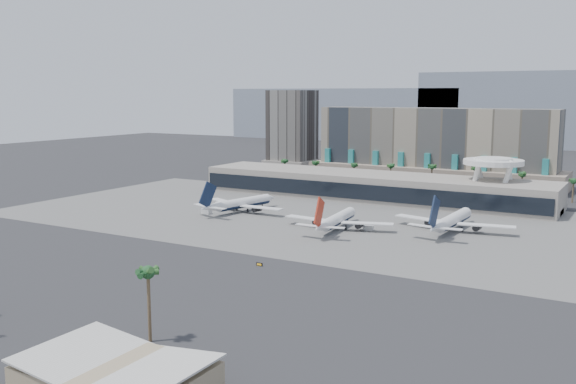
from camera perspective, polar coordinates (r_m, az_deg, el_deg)
The scene contains 16 objects.
ground at distance 214.76m, azimuth -4.00°, elevation -4.72°, with size 900.00×900.00×0.00m, color #232326.
apron_pad at distance 261.07m, azimuth 2.76°, elevation -2.28°, with size 260.00×130.00×0.06m, color #5B5B59.
mountain_ridge at distance 649.36m, azimuth 22.25°, elevation 6.35°, with size 680.00×60.00×70.00m.
hotel at distance 364.97m, azimuth 12.84°, elevation 3.33°, with size 140.00×30.00×42.00m.
office_tower at distance 429.88m, azimuth 0.39°, elevation 5.16°, with size 30.00×30.00×52.00m.
terminal at distance 309.12m, azimuth 7.44°, elevation 0.61°, with size 170.00×32.50×14.50m.
saucer_structure at distance 297.18m, azimuth 17.79°, elevation 2.25°, with size 26.00×26.00×21.89m.
palm_row at distance 338.75m, azimuth 10.84°, elevation 1.92°, with size 157.80×2.80×13.10m.
hangar_right at distance 114.80m, azimuth -15.01°, elevation -15.75°, with size 30.55×20.60×6.89m.
airliner_left at distance 273.31m, azimuth -4.22°, elevation -0.99°, with size 41.49×43.14×15.07m.
airliner_centre at distance 238.11m, azimuth 4.35°, elevation -2.45°, with size 42.14×43.58×15.06m.
airliner_right at distance 241.96m, azimuth 14.35°, elevation -2.46°, with size 45.25×46.60×16.08m.
service_vehicle_a at distance 270.85m, azimuth -7.26°, elevation -1.71°, with size 4.41×2.16×2.16m, color silver.
service_vehicle_b at distance 238.48m, azimuth 7.15°, elevation -3.18°, with size 3.53×2.02×1.82m, color silver.
taxiway_sign at distance 188.94m, azimuth -2.55°, elevation -6.44°, with size 2.10×0.39×0.95m.
near_palm_b at distance 132.72m, azimuth -12.32°, elevation -7.63°, with size 6.00×6.00×15.96m.
Camera 1 is at (117.18, -172.88, 50.03)m, focal length 40.00 mm.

